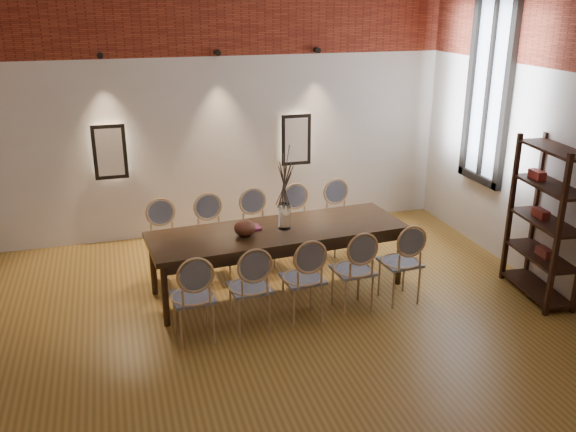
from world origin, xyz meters
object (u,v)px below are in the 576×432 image
object	(u,v)px
chair_near_d	(353,270)
book	(249,228)
chair_far_a	(165,243)
chair_far_d	(301,224)
chair_near_c	(303,278)
dining_table	(278,259)
chair_near_b	(249,287)
chair_far_c	(258,230)
chair_far_e	(342,219)
bowl	(245,228)
chair_far_b	(213,236)
chair_near_e	(400,262)
chair_near_a	(193,297)
vase	(285,216)
shelving_rack	(546,222)

from	to	relation	value
chair_near_d	book	distance (m)	1.29
chair_far_a	chair_far_d	world-z (taller)	same
chair_near_c	dining_table	bearing A→B (deg)	90.00
dining_table	chair_near_b	xyz separation A→B (m)	(-0.53, -0.79, 0.09)
chair_near_b	chair_far_d	size ratio (longest dim) A/B	1.00
chair_far_c	chair_far_e	world-z (taller)	same
chair_far_e	bowl	distance (m)	1.81
chair_near_d	chair_far_b	world-z (taller)	same
chair_near_e	chair_far_d	bearing A→B (deg)	111.31
bowl	book	bearing A→B (deg)	65.21
chair_near_e	bowl	size ratio (longest dim) A/B	3.92
chair_far_d	book	size ratio (longest dim) A/B	3.62
chair_far_d	chair_near_e	bearing A→B (deg)	111.31
chair_far_d	chair_near_c	bearing A→B (deg)	68.69
chair_near_a	chair_near_d	distance (m)	1.76
dining_table	chair_far_c	xyz separation A→B (m)	(-0.06, 0.75, 0.09)
chair_far_e	chair_near_a	bearing A→B (deg)	32.65
vase	chair_far_e	bearing A→B (deg)	38.95
chair_far_c	book	size ratio (longest dim) A/B	3.62
chair_far_b	book	distance (m)	0.75
chair_near_d	chair_far_a	size ratio (longest dim) A/B	1.00
bowl	chair_near_b	bearing A→B (deg)	-99.68
chair_far_c	book	bearing A→B (deg)	63.50
chair_near_e	bowl	bearing A→B (deg)	156.10
chair_far_e	book	xyz separation A→B (m)	(-1.43, -0.75, 0.30)
chair_near_e	vase	distance (m)	1.39
vase	bowl	distance (m)	0.49
chair_near_c	chair_far_d	world-z (taller)	same
chair_near_b	vase	distance (m)	1.09
chair_near_c	chair_far_a	world-z (taller)	same
book	shelving_rack	bearing A→B (deg)	-18.93
chair_far_a	chair_far_c	world-z (taller)	same
chair_near_e	chair_far_c	bearing A→B (deg)	127.97
chair_near_b	shelving_rack	xyz separation A→B (m)	(3.34, -0.19, 0.43)
chair_far_c	chair_near_b	bearing A→B (deg)	68.69
chair_far_a	vase	world-z (taller)	vase
dining_table	chair_near_e	bearing A→B (deg)	-32.65
chair_near_a	shelving_rack	bearing A→B (deg)	-6.60
chair_near_d	chair_far_c	world-z (taller)	same
chair_near_c	chair_near_b	bearing A→B (deg)	-180.00
chair_near_d	chair_far_c	bearing A→B (deg)	111.31
chair_near_d	shelving_rack	size ratio (longest dim) A/B	0.52
shelving_rack	book	bearing A→B (deg)	167.26
chair_far_a	book	world-z (taller)	chair_far_a
shelving_rack	chair_near_c	bearing A→B (deg)	-178.74
chair_far_b	chair_far_c	distance (m)	0.59
chair_far_d	chair_near_d	bearing A→B (deg)	90.00
chair_near_a	chair_near_b	xyz separation A→B (m)	(0.58, 0.05, 0.00)
chair_far_e	book	distance (m)	1.65
chair_near_d	chair_far_d	distance (m)	1.50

